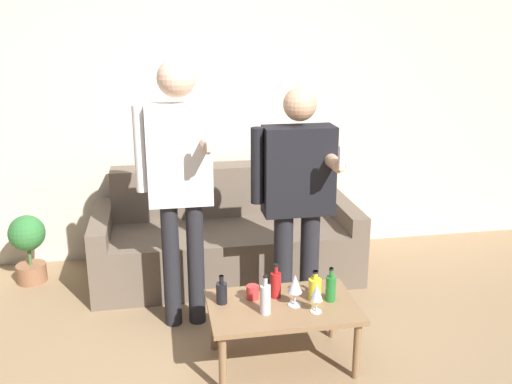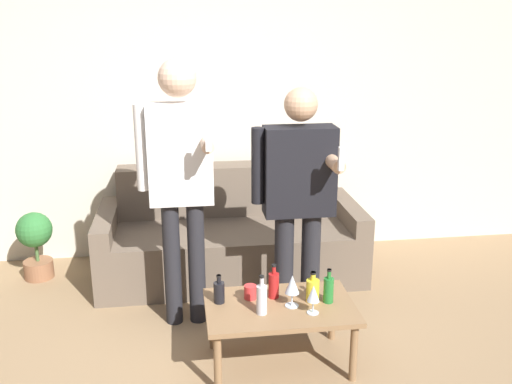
{
  "view_description": "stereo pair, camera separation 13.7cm",
  "coord_description": "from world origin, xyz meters",
  "px_view_note": "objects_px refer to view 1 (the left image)",
  "views": [
    {
      "loc": [
        -0.46,
        -2.5,
        1.98
      ],
      "look_at": [
        0.14,
        0.82,
        0.95
      ],
      "focal_mm": 40.0,
      "sensor_mm": 36.0,
      "label": 1
    },
    {
      "loc": [
        -0.33,
        -2.52,
        1.98
      ],
      "look_at": [
        0.14,
        0.82,
        0.95
      ],
      "focal_mm": 40.0,
      "sensor_mm": 36.0,
      "label": 2
    }
  ],
  "objects_px": {
    "couch": "(226,238)",
    "coffee_table": "(283,311)",
    "bottle_orange": "(265,299)",
    "person_standing_left": "(179,173)",
    "person_standing_right": "(297,191)"
  },
  "relations": [
    {
      "from": "couch",
      "to": "coffee_table",
      "type": "bearing_deg",
      "value": -82.9
    },
    {
      "from": "coffee_table",
      "to": "bottle_orange",
      "type": "bearing_deg",
      "value": -145.26
    },
    {
      "from": "bottle_orange",
      "to": "coffee_table",
      "type": "bearing_deg",
      "value": 34.74
    },
    {
      "from": "couch",
      "to": "person_standing_left",
      "type": "bearing_deg",
      "value": -116.72
    },
    {
      "from": "person_standing_left",
      "to": "person_standing_right",
      "type": "distance_m",
      "value": 0.76
    },
    {
      "from": "coffee_table",
      "to": "person_standing_left",
      "type": "distance_m",
      "value": 1.07
    },
    {
      "from": "person_standing_left",
      "to": "coffee_table",
      "type": "bearing_deg",
      "value": -46.63
    },
    {
      "from": "couch",
      "to": "person_standing_left",
      "type": "height_order",
      "value": "person_standing_left"
    },
    {
      "from": "bottle_orange",
      "to": "couch",
      "type": "bearing_deg",
      "value": 91.85
    },
    {
      "from": "bottle_orange",
      "to": "person_standing_right",
      "type": "xyz_separation_m",
      "value": [
        0.32,
        0.59,
        0.44
      ]
    },
    {
      "from": "bottle_orange",
      "to": "person_standing_left",
      "type": "distance_m",
      "value": 0.97
    },
    {
      "from": "coffee_table",
      "to": "person_standing_right",
      "type": "height_order",
      "value": "person_standing_right"
    },
    {
      "from": "coffee_table",
      "to": "person_standing_right",
      "type": "bearing_deg",
      "value": 68.09
    },
    {
      "from": "couch",
      "to": "person_standing_left",
      "type": "xyz_separation_m",
      "value": [
        -0.38,
        -0.75,
        0.75
      ]
    },
    {
      "from": "couch",
      "to": "person_standing_right",
      "type": "xyz_separation_m",
      "value": [
        0.37,
        -0.83,
        0.62
      ]
    }
  ]
}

